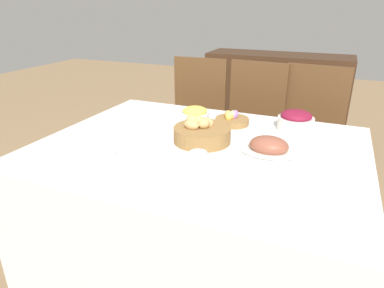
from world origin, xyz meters
The scene contains 17 objects.
ground_plane centered at (0.00, 0.00, 0.00)m, with size 12.00×12.00×0.00m, color #937551.
dining_table centered at (0.00, 0.00, 0.38)m, with size 1.53×1.18×0.75m.
chair_far_center centered at (0.03, 0.92, 0.53)m, with size 0.45×0.45×1.01m.
chair_far_right centered at (0.43, 0.92, 0.53)m, with size 0.46×0.46×1.01m.
chair_far_left centered at (-0.41, 0.92, 0.53)m, with size 0.43×0.43×1.01m.
sideboard centered at (0.03, 1.93, 0.47)m, with size 1.33×0.44×0.94m.
bread_basket centered at (-0.01, 0.05, 0.80)m, with size 0.28×0.28×0.12m.
egg_basket centered at (0.05, 0.36, 0.78)m, with size 0.19×0.19×0.08m.
ham_platter centered at (0.32, 0.05, 0.78)m, with size 0.28×0.19×0.08m.
pineapple_bowl centered at (-0.15, 0.30, 0.80)m, with size 0.16×0.16×0.09m.
beet_salad_bowl centered at (0.39, 0.41, 0.80)m, with size 0.19×0.19×0.11m.
dinner_plate centered at (-0.11, -0.44, 0.76)m, with size 0.24×0.24×0.01m.
fork centered at (-0.25, -0.44, 0.76)m, with size 0.02×0.18×0.00m.
knife centered at (0.04, -0.44, 0.76)m, with size 0.02×0.18×0.00m.
spoon centered at (0.07, -0.44, 0.76)m, with size 0.02×0.18×0.00m.
drinking_cup centered at (0.10, -0.27, 0.80)m, with size 0.07×0.07×0.09m.
butter_dish centered at (-0.36, -0.29, 0.77)m, with size 0.11×0.07×0.03m.
Camera 1 is at (0.56, -1.41, 1.39)m, focal length 32.00 mm.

